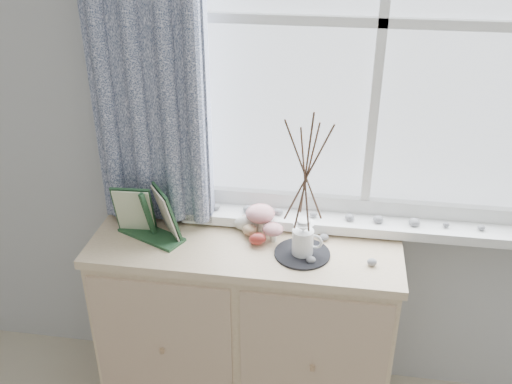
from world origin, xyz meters
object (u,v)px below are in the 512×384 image
sideboard (246,327)px  botanical_book (147,216)px  toadstool_cluster (263,218)px  twig_pitcher (306,171)px

sideboard → botanical_book: 0.65m
toadstool_cluster → twig_pitcher: twig_pitcher is taller
botanical_book → toadstool_cluster: 0.45m
sideboard → toadstool_cluster: toadstool_cluster is taller
botanical_book → toadstool_cluster: botanical_book is taller
botanical_book → toadstool_cluster: size_ratio=1.85×
botanical_book → twig_pitcher: bearing=24.5°
sideboard → botanical_book: size_ratio=3.85×
botanical_book → toadstool_cluster: (0.43, 0.12, -0.04)m
botanical_book → twig_pitcher: (0.59, -0.01, 0.24)m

